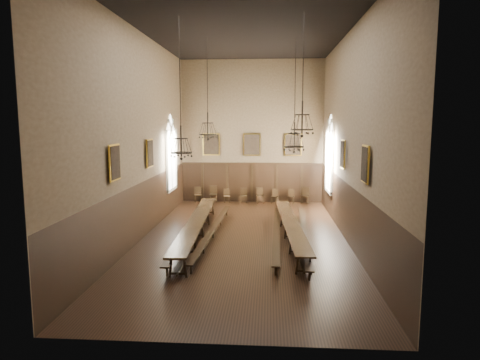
# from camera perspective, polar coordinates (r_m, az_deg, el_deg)

# --- Properties ---
(floor) EXTENTS (9.00, 18.00, 0.02)m
(floor) POSITION_cam_1_polar(r_m,az_deg,el_deg) (19.02, 0.45, -7.92)
(floor) COLOR black
(floor) RESTS_ON ground
(ceiling) EXTENTS (9.00, 18.00, 0.02)m
(ceiling) POSITION_cam_1_polar(r_m,az_deg,el_deg) (18.72, 0.49, 19.72)
(ceiling) COLOR black
(ceiling) RESTS_ON ground
(wall_back) EXTENTS (9.00, 0.02, 9.00)m
(wall_back) POSITION_cam_1_polar(r_m,az_deg,el_deg) (27.32, 1.61, 6.44)
(wall_back) COLOR #7B664B
(wall_back) RESTS_ON ground
(wall_front) EXTENTS (9.00, 0.02, 9.00)m
(wall_front) POSITION_cam_1_polar(r_m,az_deg,el_deg) (9.36, -2.85, 3.87)
(wall_front) COLOR #7B664B
(wall_front) RESTS_ON ground
(wall_left) EXTENTS (0.02, 18.00, 9.00)m
(wall_left) POSITION_cam_1_polar(r_m,az_deg,el_deg) (19.13, -13.21, 5.67)
(wall_left) COLOR #7B664B
(wall_left) RESTS_ON ground
(wall_right) EXTENTS (0.02, 18.00, 9.00)m
(wall_right) POSITION_cam_1_polar(r_m,az_deg,el_deg) (18.61, 14.54, 5.57)
(wall_right) COLOR #7B664B
(wall_right) RESTS_ON ground
(wainscot_panelling) EXTENTS (9.00, 18.00, 2.50)m
(wainscot_panelling) POSITION_cam_1_polar(r_m,az_deg,el_deg) (18.72, 0.46, -4.21)
(wainscot_panelling) COLOR black
(wainscot_panelling) RESTS_ON floor
(table_left) EXTENTS (1.15, 10.80, 0.84)m
(table_left) POSITION_cam_1_polar(r_m,az_deg,el_deg) (19.19, -5.76, -6.49)
(table_left) COLOR black
(table_left) RESTS_ON floor
(table_right) EXTENTS (1.19, 9.90, 0.77)m
(table_right) POSITION_cam_1_polar(r_m,az_deg,el_deg) (19.11, 6.76, -6.68)
(table_right) COLOR black
(table_right) RESTS_ON floor
(bench_left_outer) EXTENTS (0.72, 10.39, 0.47)m
(bench_left_outer) POSITION_cam_1_polar(r_m,az_deg,el_deg) (19.27, -6.91, -6.82)
(bench_left_outer) COLOR black
(bench_left_outer) RESTS_ON floor
(bench_left_inner) EXTENTS (0.63, 10.00, 0.45)m
(bench_left_inner) POSITION_cam_1_polar(r_m,az_deg,el_deg) (19.20, -3.61, -6.87)
(bench_left_inner) COLOR black
(bench_left_inner) RESTS_ON floor
(bench_right_inner) EXTENTS (0.52, 9.59, 0.43)m
(bench_right_inner) POSITION_cam_1_polar(r_m,az_deg,el_deg) (18.97, 4.92, -7.10)
(bench_right_inner) COLOR black
(bench_right_inner) RESTS_ON floor
(bench_right_outer) EXTENTS (0.75, 9.96, 0.45)m
(bench_right_outer) POSITION_cam_1_polar(r_m,az_deg,el_deg) (18.77, 8.59, -7.29)
(bench_right_outer) COLOR black
(bench_right_outer) RESTS_ON floor
(chair_0) EXTENTS (0.52, 0.52, 0.97)m
(chair_0) POSITION_cam_1_polar(r_m,az_deg,el_deg) (27.64, -5.61, -2.35)
(chair_0) COLOR black
(chair_0) RESTS_ON floor
(chair_1) EXTENTS (0.48, 0.48, 1.04)m
(chair_1) POSITION_cam_1_polar(r_m,az_deg,el_deg) (27.55, -3.59, -2.33)
(chair_1) COLOR black
(chair_1) RESTS_ON floor
(chair_2) EXTENTS (0.46, 0.46, 0.86)m
(chair_2) POSITION_cam_1_polar(r_m,az_deg,el_deg) (27.45, -1.76, -2.46)
(chair_2) COLOR black
(chair_2) RESTS_ON floor
(chair_3) EXTENTS (0.43, 0.43, 0.94)m
(chair_3) POSITION_cam_1_polar(r_m,az_deg,el_deg) (27.32, 0.49, -2.46)
(chair_3) COLOR black
(chair_3) RESTS_ON floor
(chair_4) EXTENTS (0.50, 0.50, 0.99)m
(chair_4) POSITION_cam_1_polar(r_m,az_deg,el_deg) (27.19, 2.70, -2.48)
(chair_4) COLOR black
(chair_4) RESTS_ON floor
(chair_5) EXTENTS (0.46, 0.46, 0.90)m
(chair_5) POSITION_cam_1_polar(r_m,az_deg,el_deg) (27.25, 4.64, -2.53)
(chair_5) COLOR black
(chair_5) RESTS_ON floor
(chair_6) EXTENTS (0.47, 0.47, 0.90)m
(chair_6) POSITION_cam_1_polar(r_m,az_deg,el_deg) (27.26, 6.77, -2.56)
(chair_6) COLOR black
(chair_6) RESTS_ON floor
(chair_7) EXTENTS (0.58, 0.58, 1.03)m
(chair_7) POSITION_cam_1_polar(r_m,az_deg,el_deg) (27.40, 8.66, -2.46)
(chair_7) COLOR black
(chair_7) RESTS_ON floor
(chandelier_back_left) EXTENTS (0.85, 0.85, 4.62)m
(chandelier_back_left) POSITION_cam_1_polar(r_m,az_deg,el_deg) (20.52, -4.32, 6.92)
(chandelier_back_left) COLOR black
(chandelier_back_left) RESTS_ON ceiling
(chandelier_back_right) EXTENTS (0.94, 0.94, 5.21)m
(chandelier_back_right) POSITION_cam_1_polar(r_m,az_deg,el_deg) (20.47, 7.24, 5.30)
(chandelier_back_right) COLOR black
(chandelier_back_right) RESTS_ON ceiling
(chandelier_front_left) EXTENTS (0.84, 0.84, 5.19)m
(chandelier_front_left) POSITION_cam_1_polar(r_m,az_deg,el_deg) (16.51, -7.86, 4.83)
(chandelier_front_left) COLOR black
(chandelier_front_left) RESTS_ON ceiling
(chandelier_front_right) EXTENTS (0.84, 0.84, 4.30)m
(chandelier_front_right) POSITION_cam_1_polar(r_m,az_deg,el_deg) (15.92, 8.28, 7.69)
(chandelier_front_right) COLOR black
(chandelier_front_right) RESTS_ON ceiling
(portrait_back_0) EXTENTS (1.10, 0.12, 1.40)m
(portrait_back_0) POSITION_cam_1_polar(r_m,az_deg,el_deg) (27.45, -3.86, 4.76)
(portrait_back_0) COLOR gold
(portrait_back_0) RESTS_ON wall_back
(portrait_back_1) EXTENTS (1.10, 0.12, 1.40)m
(portrait_back_1) POSITION_cam_1_polar(r_m,az_deg,el_deg) (27.22, 1.59, 4.75)
(portrait_back_1) COLOR gold
(portrait_back_1) RESTS_ON wall_back
(portrait_back_2) EXTENTS (1.10, 0.12, 1.40)m
(portrait_back_2) POSITION_cam_1_polar(r_m,az_deg,el_deg) (27.24, 7.08, 4.69)
(portrait_back_2) COLOR gold
(portrait_back_2) RESTS_ON wall_back
(portrait_left_0) EXTENTS (0.12, 1.00, 1.30)m
(portrait_left_0) POSITION_cam_1_polar(r_m,az_deg,el_deg) (20.09, -11.95, 3.51)
(portrait_left_0) COLOR gold
(portrait_left_0) RESTS_ON wall_left
(portrait_left_1) EXTENTS (0.12, 1.00, 1.30)m
(portrait_left_1) POSITION_cam_1_polar(r_m,az_deg,el_deg) (15.83, -16.38, 2.25)
(portrait_left_1) COLOR gold
(portrait_left_1) RESTS_ON wall_left
(portrait_right_0) EXTENTS (0.12, 1.00, 1.30)m
(portrait_right_0) POSITION_cam_1_polar(r_m,az_deg,el_deg) (19.61, 13.55, 3.36)
(portrait_right_0) COLOR gold
(portrait_right_0) RESTS_ON wall_right
(portrait_right_1) EXTENTS (0.12, 1.00, 1.30)m
(portrait_right_1) POSITION_cam_1_polar(r_m,az_deg,el_deg) (15.21, 16.36, 2.04)
(portrait_right_1) COLOR gold
(portrait_right_1) RESTS_ON wall_right
(window_right) EXTENTS (0.20, 2.20, 4.60)m
(window_right) POSITION_cam_1_polar(r_m,az_deg,el_deg) (24.07, 11.87, 3.47)
(window_right) COLOR white
(window_right) RESTS_ON wall_right
(window_left) EXTENTS (0.20, 2.20, 4.60)m
(window_left) POSITION_cam_1_polar(r_m,az_deg,el_deg) (24.47, -9.18, 3.61)
(window_left) COLOR white
(window_left) RESTS_ON wall_left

